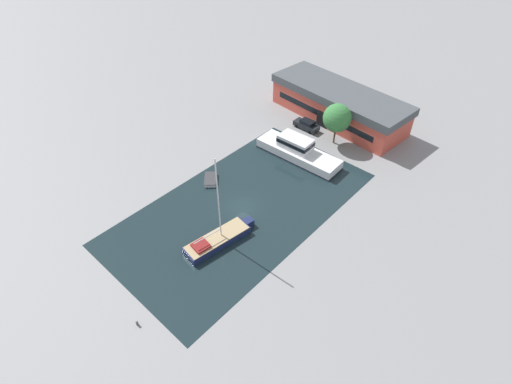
# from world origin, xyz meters

# --- Properties ---
(ground_plane) EXTENTS (440.00, 440.00, 0.00)m
(ground_plane) POSITION_xyz_m (0.00, 0.00, 0.00)
(ground_plane) COLOR gray
(water_canal) EXTENTS (20.13, 36.97, 0.01)m
(water_canal) POSITION_xyz_m (0.00, 0.00, 0.00)
(water_canal) COLOR #19282D
(water_canal) RESTS_ON ground
(warehouse_building) EXTENTS (26.08, 11.19, 5.59)m
(warehouse_building) POSITION_xyz_m (-3.61, 28.68, 2.83)
(warehouse_building) COLOR #C64C3D
(warehouse_building) RESTS_ON ground
(quay_tree_near_building) EXTENTS (4.59, 4.59, 7.02)m
(quay_tree_near_building) POSITION_xyz_m (0.42, 21.65, 4.72)
(quay_tree_near_building) COLOR brown
(quay_tree_near_building) RESTS_ON ground
(parked_car) EXTENTS (4.62, 1.88, 1.72)m
(parked_car) POSITION_xyz_m (-5.52, 22.00, 0.86)
(parked_car) COLOR #1E2328
(parked_car) RESTS_ON ground
(sailboat_moored) EXTENTS (3.87, 10.02, 12.84)m
(sailboat_moored) POSITION_xyz_m (2.19, -6.66, 0.63)
(sailboat_moored) COLOR #19234C
(sailboat_moored) RESTS_ON water_canal
(motor_cruiser) EXTENTS (14.24, 4.54, 3.47)m
(motor_cruiser) POSITION_xyz_m (-1.61, 14.31, 1.25)
(motor_cruiser) COLOR white
(motor_cruiser) RESTS_ON water_canal
(small_dinghy) EXTENTS (3.45, 3.47, 0.54)m
(small_dinghy) POSITION_xyz_m (-7.45, 0.93, 0.28)
(small_dinghy) COLOR silver
(small_dinghy) RESTS_ON water_canal
(mooring_bollard) EXTENTS (0.26, 0.26, 0.62)m
(mooring_bollard) POSITION_xyz_m (4.19, -20.26, 0.33)
(mooring_bollard) COLOR #47474C
(mooring_bollard) RESTS_ON ground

